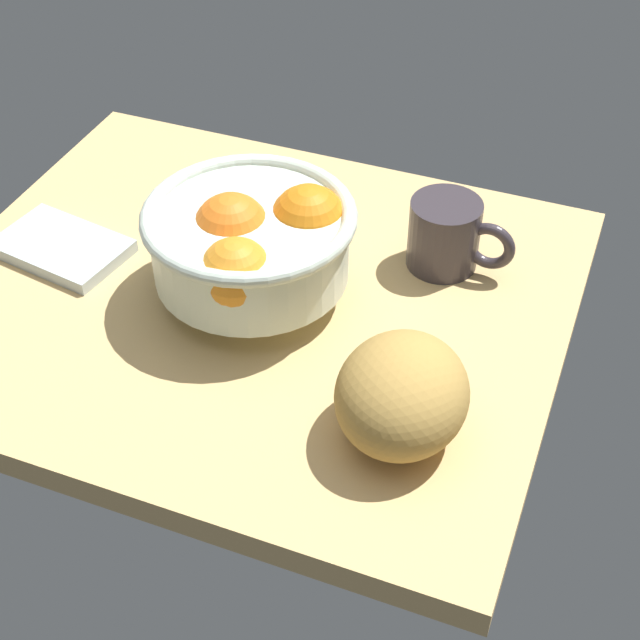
% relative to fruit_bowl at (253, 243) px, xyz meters
% --- Properties ---
extents(ground_plane, '(0.66, 0.56, 0.03)m').
position_rel_fruit_bowl_xyz_m(ground_plane, '(0.01, -0.00, -0.09)').
color(ground_plane, tan).
extents(fruit_bowl, '(0.21, 0.21, 0.12)m').
position_rel_fruit_bowl_xyz_m(fruit_bowl, '(0.00, 0.00, 0.00)').
color(fruit_bowl, silver).
rests_on(fruit_bowl, ground).
extents(bread_loaf, '(0.12, 0.14, 0.10)m').
position_rel_fruit_bowl_xyz_m(bread_loaf, '(-0.20, 0.12, -0.02)').
color(bread_loaf, '#B28941').
rests_on(bread_loaf, ground).
extents(napkin_folded, '(0.15, 0.11, 0.01)m').
position_rel_fruit_bowl_xyz_m(napkin_folded, '(0.23, 0.01, -0.06)').
color(napkin_folded, silver).
rests_on(napkin_folded, ground).
extents(mug, '(0.12, 0.08, 0.08)m').
position_rel_fruit_bowl_xyz_m(mug, '(-0.17, -0.13, -0.03)').
color(mug, '#352E34').
rests_on(mug, ground).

